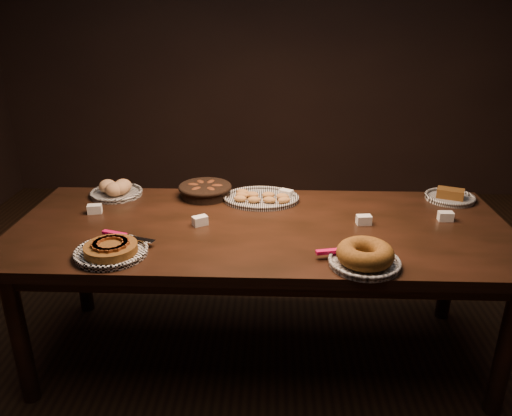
{
  "coord_description": "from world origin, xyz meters",
  "views": [
    {
      "loc": [
        0.06,
        -2.2,
        1.74
      ],
      "look_at": [
        -0.03,
        0.05,
        0.82
      ],
      "focal_mm": 35.0,
      "sensor_mm": 36.0,
      "label": 1
    }
  ],
  "objects_px": {
    "bundt_cake_plate": "(365,256)",
    "buffet_table": "(261,239)",
    "madeleine_platter": "(261,198)",
    "apple_tart_plate": "(111,250)"
  },
  "relations": [
    {
      "from": "madeleine_platter",
      "to": "bundt_cake_plate",
      "type": "relative_size",
      "value": 1.18
    },
    {
      "from": "bundt_cake_plate",
      "to": "apple_tart_plate",
      "type": "bearing_deg",
      "value": 165.21
    },
    {
      "from": "apple_tart_plate",
      "to": "buffet_table",
      "type": "bearing_deg",
      "value": 21.43
    },
    {
      "from": "madeleine_platter",
      "to": "bundt_cake_plate",
      "type": "height_order",
      "value": "bundt_cake_plate"
    },
    {
      "from": "buffet_table",
      "to": "madeleine_platter",
      "type": "relative_size",
      "value": 5.92
    },
    {
      "from": "buffet_table",
      "to": "madeleine_platter",
      "type": "bearing_deg",
      "value": 92.1
    },
    {
      "from": "bundt_cake_plate",
      "to": "buffet_table",
      "type": "bearing_deg",
      "value": 126.67
    },
    {
      "from": "apple_tart_plate",
      "to": "bundt_cake_plate",
      "type": "relative_size",
      "value": 0.97
    },
    {
      "from": "apple_tart_plate",
      "to": "madeleine_platter",
      "type": "xyz_separation_m",
      "value": [
        0.62,
        0.65,
        -0.01
      ]
    },
    {
      "from": "apple_tart_plate",
      "to": "bundt_cake_plate",
      "type": "bearing_deg",
      "value": -8.81
    }
  ]
}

